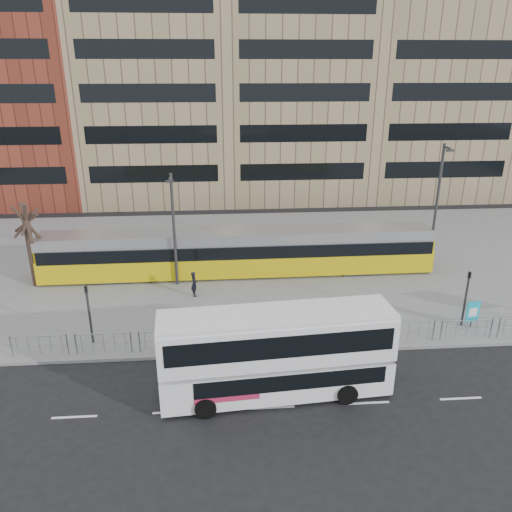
{
  "coord_description": "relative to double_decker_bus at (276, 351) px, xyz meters",
  "views": [
    {
      "loc": [
        -3.94,
        -20.79,
        13.22
      ],
      "look_at": [
        -1.95,
        6.0,
        2.84
      ],
      "focal_mm": 35.0,
      "sensor_mm": 36.0,
      "label": 1
    }
  ],
  "objects": [
    {
      "name": "plaza",
      "position": [
        1.77,
        15.05,
        -2.01
      ],
      "size": [
        64.0,
        24.0,
        0.15
      ],
      "primitive_type": "cube",
      "color": "slate",
      "rests_on": "ground"
    },
    {
      "name": "tram",
      "position": [
        -0.99,
        12.87,
        -0.42
      ],
      "size": [
        25.53,
        2.69,
        3.01
      ],
      "rotation": [
        0.0,
        0.0,
        0.01
      ],
      "color": "gold",
      "rests_on": "plaza"
    },
    {
      "name": "double_decker_bus",
      "position": [
        0.0,
        0.0,
        0.0
      ],
      "size": [
        9.78,
        3.02,
        3.85
      ],
      "rotation": [
        0.0,
        0.0,
        0.08
      ],
      "color": "white",
      "rests_on": "ground"
    },
    {
      "name": "bare_tree",
      "position": [
        -13.84,
        11.91,
        3.62
      ],
      "size": [
        4.25,
        4.25,
        7.51
      ],
      "color": "black",
      "rests_on": "plaza"
    },
    {
      "name": "lamp_post_west",
      "position": [
        -5.01,
        11.39,
        1.98
      ],
      "size": [
        0.45,
        1.04,
        7.09
      ],
      "color": "#2D2D30",
      "rests_on": "plaza"
    },
    {
      "name": "traffic_light_west",
      "position": [
        -8.72,
        4.6,
        0.04
      ],
      "size": [
        0.19,
        0.22,
        3.1
      ],
      "rotation": [
        0.0,
        0.0,
        0.15
      ],
      "color": "#2D2D30",
      "rests_on": "plaza"
    },
    {
      "name": "pedestrian",
      "position": [
        -3.84,
        9.65,
        -1.16
      ],
      "size": [
        0.49,
        0.64,
        1.55
      ],
      "primitive_type": "imported",
      "rotation": [
        0.0,
        0.0,
        1.81
      ],
      "color": "black",
      "rests_on": "plaza"
    },
    {
      "name": "ad_panel",
      "position": [
        10.96,
        4.73,
        -1.08
      ],
      "size": [
        0.78,
        0.2,
        1.46
      ],
      "rotation": [
        0.0,
        0.0,
        0.18
      ],
      "color": "#2D2D30",
      "rests_on": "plaza"
    },
    {
      "name": "building_row",
      "position": [
        3.32,
        37.32,
        10.83
      ],
      "size": [
        70.4,
        18.4,
        31.2
      ],
      "color": "maroon",
      "rests_on": "ground"
    },
    {
      "name": "pedestrian_barrier",
      "position": [
        3.77,
        3.55,
        -1.1
      ],
      "size": [
        32.07,
        0.07,
        1.1
      ],
      "color": "#94979C",
      "rests_on": "plaza"
    },
    {
      "name": "ground",
      "position": [
        1.77,
        3.05,
        -2.08
      ],
      "size": [
        120.0,
        120.0,
        0.0
      ],
      "primitive_type": "plane",
      "color": "black",
      "rests_on": "ground"
    },
    {
      "name": "traffic_light_east",
      "position": [
        10.54,
        4.92,
        0.04
      ],
      "size": [
        0.22,
        0.24,
        3.1
      ],
      "rotation": [
        0.0,
        0.0,
        -0.35
      ],
      "color": "#2D2D30",
      "rests_on": "plaza"
    },
    {
      "name": "kerb",
      "position": [
        1.77,
        3.1,
        -2.01
      ],
      "size": [
        64.0,
        0.25,
        0.17
      ],
      "primitive_type": "cube",
      "color": "gray",
      "rests_on": "ground"
    },
    {
      "name": "road_markings",
      "position": [
        2.77,
        -0.95,
        -2.08
      ],
      "size": [
        62.0,
        0.12,
        0.01
      ],
      "primitive_type": "cube",
      "color": "white",
      "rests_on": "ground"
    },
    {
      "name": "lamp_post_east",
      "position": [
        11.58,
        12.02,
        2.72
      ],
      "size": [
        0.45,
        1.04,
        8.55
      ],
      "color": "#2D2D30",
      "rests_on": "plaza"
    }
  ]
}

